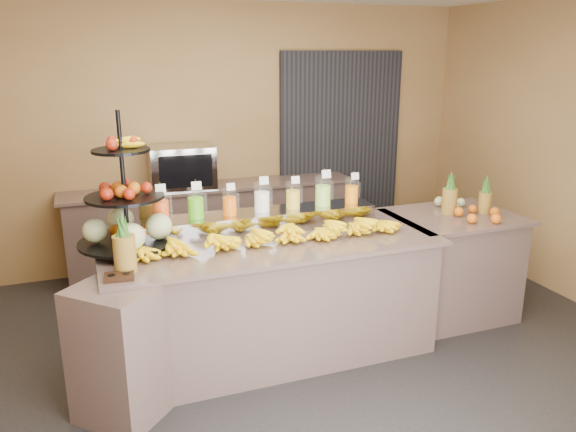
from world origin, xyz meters
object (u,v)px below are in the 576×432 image
pitcher_tray (262,220)px  banana_heap (271,233)px  right_fruit_pile (472,208)px  oven_warmer (182,167)px  fruit_stand (134,215)px  condiment_caddy (119,277)px

pitcher_tray → banana_heap: size_ratio=0.90×
banana_heap → right_fruit_pile: bearing=1.7°
oven_warmer → pitcher_tray: bearing=-76.7°
pitcher_tray → fruit_stand: bearing=-174.6°
pitcher_tray → banana_heap: banana_heap is taller
banana_heap → pitcher_tray: bearing=83.5°
banana_heap → right_fruit_pile: size_ratio=4.94×
pitcher_tray → oven_warmer: bearing=101.1°
right_fruit_pile → banana_heap: bearing=-178.3°
pitcher_tray → condiment_caddy: bearing=-150.5°
pitcher_tray → fruit_stand: (-0.98, -0.09, 0.17)m
pitcher_tray → fruit_stand: 1.00m
condiment_caddy → right_fruit_pile: 2.96m
condiment_caddy → oven_warmer: 2.46m
pitcher_tray → condiment_caddy: pitcher_tray is taller
banana_heap → fruit_stand: size_ratio=2.10×
fruit_stand → right_fruit_pile: size_ratio=2.35×
condiment_caddy → banana_heap: bearing=16.4°
fruit_stand → oven_warmer: bearing=62.8°
banana_heap → oven_warmer: oven_warmer is taller
fruit_stand → pitcher_tray: bearing=-1.4°
banana_heap → condiment_caddy: bearing=-163.6°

